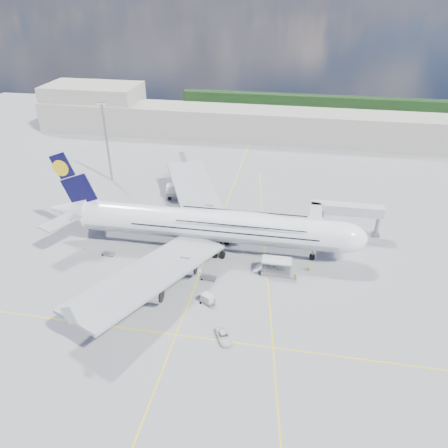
% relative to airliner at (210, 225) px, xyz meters
% --- Properties ---
extents(ground, '(300.00, 300.00, 0.00)m').
position_rel_airliner_xyz_m(ground, '(-0.26, -10.00, -6.87)').
color(ground, gray).
rests_on(ground, ground).
extents(taxi_line_main, '(0.25, 220.00, 0.01)m').
position_rel_airliner_xyz_m(taxi_line_main, '(-0.26, -10.00, -6.86)').
color(taxi_line_main, yellow).
rests_on(taxi_line_main, ground).
extents(taxi_line_cross, '(120.00, 0.25, 0.01)m').
position_rel_airliner_xyz_m(taxi_line_cross, '(-0.26, -30.00, -6.86)').
color(taxi_line_cross, yellow).
rests_on(taxi_line_cross, ground).
extents(taxi_line_diag, '(14.16, 99.06, 0.01)m').
position_rel_airliner_xyz_m(taxi_line_diag, '(13.74, -0.00, -6.86)').
color(taxi_line_diag, yellow).
rests_on(taxi_line_diag, ground).
extents(airliner, '(77.26, 79.15, 23.71)m').
position_rel_airliner_xyz_m(airliner, '(0.00, 0.00, 0.00)').
color(airliner, white).
rests_on(airliner, ground).
extents(jet_bridge, '(18.80, 12.10, 8.50)m').
position_rel_airliner_xyz_m(jet_bridge, '(29.55, 10.94, -0.02)').
color(jet_bridge, '#B7B7BC').
rests_on(jet_bridge, ground).
extents(cargo_loader, '(8.53, 3.20, 3.67)m').
position_rel_airliner_xyz_m(cargo_loader, '(16.56, -7.11, -5.62)').
color(cargo_loader, silver).
rests_on(cargo_loader, ground).
extents(light_mast, '(3.00, 0.70, 25.50)m').
position_rel_airliner_xyz_m(light_mast, '(-40.26, 35.00, 6.34)').
color(light_mast, gray).
rests_on(light_mast, ground).
extents(terminal, '(180.00, 16.00, 12.00)m').
position_rel_airliner_xyz_m(terminal, '(-0.26, 85.00, -0.87)').
color(terminal, '#B2AD9E').
rests_on(terminal, ground).
extents(hangar, '(40.00, 22.00, 18.00)m').
position_rel_airliner_xyz_m(hangar, '(-70.26, 90.00, 2.13)').
color(hangar, '#B2AD9E').
rests_on(hangar, ground).
extents(tree_line, '(160.00, 6.00, 8.00)m').
position_rel_airliner_xyz_m(tree_line, '(39.74, 130.00, -2.87)').
color(tree_line, '#193814').
rests_on(tree_line, ground).
extents(dolly_row_a, '(3.80, 2.79, 0.50)m').
position_rel_airliner_xyz_m(dolly_row_a, '(-12.40, -19.51, -6.48)').
color(dolly_row_a, gray).
rests_on(dolly_row_a, ground).
extents(dolly_row_b, '(2.96, 2.20, 0.39)m').
position_rel_airliner_xyz_m(dolly_row_b, '(-14.20, -15.23, -6.57)').
color(dolly_row_b, gray).
rests_on(dolly_row_b, ground).
extents(dolly_row_c, '(3.71, 2.89, 0.48)m').
position_rel_airliner_xyz_m(dolly_row_c, '(-4.58, -11.21, -6.49)').
color(dolly_row_c, gray).
rests_on(dolly_row_c, ground).
extents(dolly_back, '(3.27, 2.18, 0.44)m').
position_rel_airliner_xyz_m(dolly_back, '(-23.56, -6.87, -6.53)').
color(dolly_back, gray).
rests_on(dolly_back, ground).
extents(dolly_nose_far, '(3.63, 3.07, 2.03)m').
position_rel_airliner_xyz_m(dolly_nose_far, '(3.60, -19.90, -5.78)').
color(dolly_nose_far, gray).
rests_on(dolly_nose_far, ground).
extents(dolly_nose_near, '(3.57, 2.24, 0.49)m').
position_rel_airliner_xyz_m(dolly_nose_near, '(2.14, -12.01, -6.49)').
color(dolly_nose_near, gray).
rests_on(dolly_nose_near, ground).
extents(baggage_tug, '(3.34, 2.40, 1.90)m').
position_rel_airliner_xyz_m(baggage_tug, '(-1.65, -9.90, -6.03)').
color(baggage_tug, silver).
rests_on(baggage_tug, ground).
extents(catering_truck_inner, '(6.59, 3.23, 3.78)m').
position_rel_airliner_xyz_m(catering_truck_inner, '(-8.58, 15.05, -5.09)').
color(catering_truck_inner, gray).
rests_on(catering_truck_inner, ground).
extents(catering_truck_outer, '(7.52, 3.23, 4.40)m').
position_rel_airliner_xyz_m(catering_truck_outer, '(-15.08, 25.69, -4.82)').
color(catering_truck_outer, gray).
rests_on(catering_truck_outer, ground).
extents(service_van, '(4.12, 5.39, 1.36)m').
position_rel_airliner_xyz_m(service_van, '(8.76, -29.42, -6.19)').
color(service_van, white).
rests_on(service_van, ground).
extents(crew_nose, '(0.69, 0.65, 1.59)m').
position_rel_airliner_xyz_m(crew_nose, '(24.03, -4.94, -6.07)').
color(crew_nose, '#A4E518').
rests_on(crew_nose, ground).
extents(crew_loader, '(1.08, 1.06, 1.76)m').
position_rel_airliner_xyz_m(crew_loader, '(21.06, -9.13, -5.99)').
color(crew_loader, '#BDF319').
rests_on(crew_loader, ground).
extents(crew_wing, '(0.88, 1.21, 1.90)m').
position_rel_airliner_xyz_m(crew_wing, '(-14.31, -16.07, -5.92)').
color(crew_wing, '#9CEF19').
rests_on(crew_wing, ground).
extents(crew_van, '(0.94, 0.93, 1.64)m').
position_rel_airliner_xyz_m(crew_van, '(16.08, -6.22, -6.05)').
color(crew_van, '#A2DE17').
rests_on(crew_van, ground).
extents(crew_tug, '(1.08, 0.80, 1.49)m').
position_rel_airliner_xyz_m(crew_tug, '(-8.70, -16.49, -6.12)').
color(crew_tug, '#A9EC18').
rests_on(crew_tug, ground).
extents(cone_nose, '(0.43, 0.43, 0.54)m').
position_rel_airliner_xyz_m(cone_nose, '(29.40, 6.28, -6.61)').
color(cone_nose, '#D95C0B').
rests_on(cone_nose, ground).
extents(cone_wing_left_inner, '(0.47, 0.47, 0.59)m').
position_rel_airliner_xyz_m(cone_wing_left_inner, '(-13.96, 13.02, -6.58)').
color(cone_wing_left_inner, '#D95C0B').
rests_on(cone_wing_left_inner, ground).
extents(cone_wing_left_outer, '(0.42, 0.42, 0.54)m').
position_rel_airliner_xyz_m(cone_wing_left_outer, '(-11.36, 28.41, -6.61)').
color(cone_wing_left_outer, '#D95C0B').
rests_on(cone_wing_left_outer, ground).
extents(cone_wing_right_inner, '(0.44, 0.44, 0.56)m').
position_rel_airliner_xyz_m(cone_wing_right_inner, '(-8.71, -9.09, -6.60)').
color(cone_wing_right_inner, '#D95C0B').
rests_on(cone_wing_right_inner, ground).
extents(cone_wing_right_outer, '(0.42, 0.42, 0.54)m').
position_rel_airliner_xyz_m(cone_wing_right_outer, '(-14.68, -19.91, -6.61)').
color(cone_wing_right_outer, '#D95C0B').
rests_on(cone_wing_right_outer, ground).
extents(cone_tail, '(0.42, 0.42, 0.53)m').
position_rel_airliner_xyz_m(cone_tail, '(-30.45, -5.61, -6.61)').
color(cone_tail, '#D95C0B').
rests_on(cone_tail, ground).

